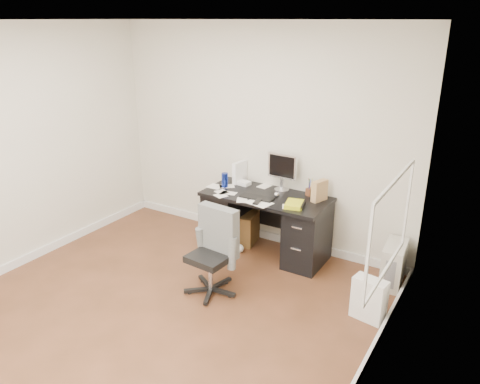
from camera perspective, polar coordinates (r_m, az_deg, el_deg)
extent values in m
plane|color=#462916|center=(4.83, -9.89, -14.12)|extent=(4.00, 4.00, 0.00)
cube|color=beige|center=(5.79, 2.34, 6.79)|extent=(4.00, 0.02, 2.70)
cube|color=beige|center=(5.71, -26.18, 4.52)|extent=(0.02, 4.00, 2.70)
cube|color=beige|center=(3.31, 15.96, -4.78)|extent=(0.02, 4.00, 2.70)
cube|color=white|center=(3.99, -12.36, 19.81)|extent=(4.00, 4.00, 0.02)
cube|color=silver|center=(6.21, 2.10, -4.97)|extent=(4.00, 0.03, 0.10)
cube|color=silver|center=(4.02, 13.82, -21.75)|extent=(0.03, 4.00, 0.10)
cube|color=silver|center=(6.14, -24.22, -7.20)|extent=(0.03, 4.00, 0.10)
cube|color=black|center=(5.54, 3.20, -0.57)|extent=(1.50, 0.70, 0.04)
cube|color=black|center=(5.94, -1.56, -2.96)|extent=(0.40, 0.60, 0.71)
cube|color=black|center=(5.47, 8.22, -5.31)|extent=(0.40, 0.60, 0.71)
cube|color=black|center=(5.92, 4.66, -2.08)|extent=(0.70, 0.03, 0.51)
cube|color=black|center=(5.42, 2.07, -0.69)|extent=(0.40, 0.16, 0.02)
sphere|color=silver|center=(5.46, 4.48, -0.34)|extent=(0.07, 0.07, 0.06)
cylinder|color=#162999|center=(5.76, -1.87, 1.46)|extent=(0.10, 0.10, 0.18)
cube|color=white|center=(5.91, -0.04, 2.43)|extent=(0.14, 0.25, 0.27)
cube|color=#AA7852|center=(5.39, 9.66, 0.15)|extent=(0.16, 0.23, 0.24)
cube|color=#C9CF16|center=(5.23, 6.69, -1.50)|extent=(0.25, 0.29, 0.04)
cube|color=#BBB6A9|center=(5.33, 18.23, -8.38)|extent=(0.25, 0.49, 0.47)
cube|color=white|center=(4.71, 15.45, -12.48)|extent=(0.35, 0.28, 0.43)
cube|color=#4F3017|center=(6.02, 0.10, -4.28)|extent=(0.46, 0.46, 0.39)
cube|color=slate|center=(6.21, -1.10, -4.55)|extent=(0.38, 0.34, 0.18)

